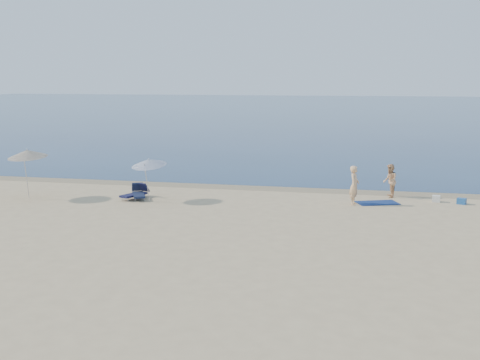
# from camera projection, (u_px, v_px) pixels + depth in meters

# --- Properties ---
(ground) EXTENTS (160.00, 160.00, 0.00)m
(ground) POSITION_uv_depth(u_px,v_px,m) (232.00, 350.00, 13.27)
(ground) COLOR tan
(ground) RESTS_ON ground
(sea) EXTENTS (240.00, 160.00, 0.01)m
(sea) POSITION_uv_depth(u_px,v_px,m) (355.00, 110.00, 109.59)
(sea) COLOR #0B2246
(sea) RESTS_ON ground
(wet_sand_strip) EXTENTS (240.00, 1.60, 0.00)m
(wet_sand_strip) POSITION_uv_depth(u_px,v_px,m) (314.00, 190.00, 31.95)
(wet_sand_strip) COLOR #847254
(wet_sand_strip) RESTS_ON ground
(person_left) EXTENTS (0.55, 0.74, 1.84)m
(person_left) POSITION_uv_depth(u_px,v_px,m) (354.00, 185.00, 28.22)
(person_left) COLOR #E2AF7F
(person_left) RESTS_ON ground
(person_right) EXTENTS (0.69, 0.86, 1.67)m
(person_right) POSITION_uv_depth(u_px,v_px,m) (390.00, 181.00, 29.93)
(person_right) COLOR tan
(person_right) RESTS_ON ground
(beach_towel) EXTENTS (2.18, 1.70, 0.03)m
(beach_towel) POSITION_uv_depth(u_px,v_px,m) (377.00, 203.00, 28.66)
(beach_towel) COLOR navy
(beach_towel) RESTS_ON ground
(white_bag) EXTENTS (0.40, 0.36, 0.31)m
(white_bag) POSITION_uv_depth(u_px,v_px,m) (436.00, 199.00, 28.92)
(white_bag) COLOR silver
(white_bag) RESTS_ON ground
(blue_cooler) EXTENTS (0.48, 0.42, 0.29)m
(blue_cooler) POSITION_uv_depth(u_px,v_px,m) (462.00, 201.00, 28.42)
(blue_cooler) COLOR #1B4E93
(blue_cooler) RESTS_ON ground
(umbrella_near) EXTENTS (2.09, 2.11, 2.21)m
(umbrella_near) POSITION_uv_depth(u_px,v_px,m) (149.00, 162.00, 28.93)
(umbrella_near) COLOR silver
(umbrella_near) RESTS_ON ground
(umbrella_far) EXTENTS (2.21, 2.23, 2.55)m
(umbrella_far) POSITION_uv_depth(u_px,v_px,m) (27.00, 154.00, 29.45)
(umbrella_far) COLOR silver
(umbrella_far) RESTS_ON ground
(lounger_left) EXTENTS (1.20, 1.71, 0.72)m
(lounger_left) POSITION_uv_depth(u_px,v_px,m) (138.00, 193.00, 29.70)
(lounger_left) COLOR #151E3B
(lounger_left) RESTS_ON ground
(lounger_right) EXTENTS (1.11, 1.71, 0.72)m
(lounger_right) POSITION_uv_depth(u_px,v_px,m) (135.00, 193.00, 29.70)
(lounger_right) COLOR #15173C
(lounger_right) RESTS_ON ground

